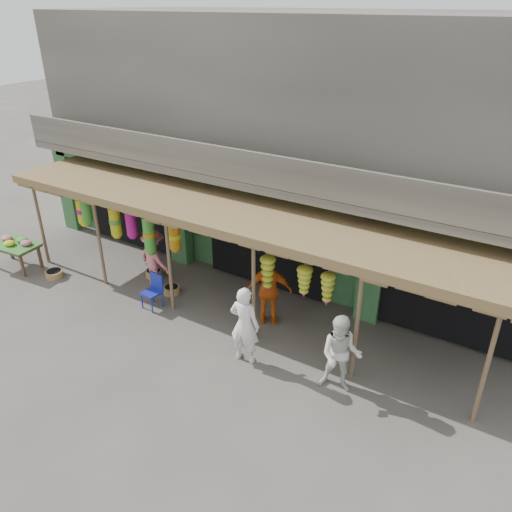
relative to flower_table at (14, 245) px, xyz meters
The scene contains 12 objects.
ground 7.08m from the flower_table, ahead, with size 80.00×80.00×0.00m, color #514C47.
building 9.42m from the flower_table, 39.45° to the left, with size 16.40×6.80×7.00m.
awning 7.28m from the flower_table, 13.82° to the left, with size 14.00×2.70×2.79m.
flower_table is the anchor object (origin of this frame).
blue_chair 5.03m from the flower_table, ahead, with size 0.49×0.50×0.94m.
basket_left 4.29m from the flower_table, 23.88° to the left, with size 0.47×0.47×0.20m, color olive.
basket_mid 1.57m from the flower_table, ahead, with size 0.51×0.51×0.19m, color olive.
basket_right 5.15m from the flower_table, 14.25° to the left, with size 0.45×0.45×0.20m, color olive.
person_front 8.23m from the flower_table, ahead, with size 0.69×0.45×1.88m, color white.
person_right 10.39m from the flower_table, ahead, with size 0.85×0.67×1.76m, color silver.
person_vendor 8.10m from the flower_table, 10.27° to the left, with size 1.11×0.46×1.89m, color #D75B14.
person_shopper 4.49m from the flower_table, 18.18° to the left, with size 1.10×0.63×1.70m, color #E37880.
Camera 1 is at (6.15, -8.47, 7.29)m, focal length 35.00 mm.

